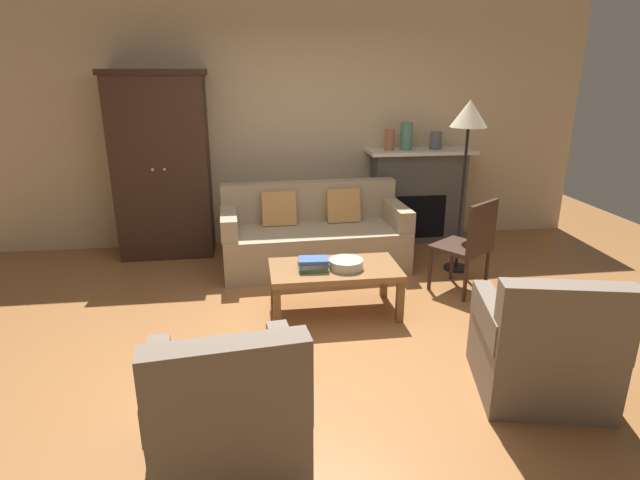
% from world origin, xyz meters
% --- Properties ---
extents(ground_plane, '(9.60, 9.60, 0.00)m').
position_xyz_m(ground_plane, '(0.00, 0.00, 0.00)').
color(ground_plane, '#9E6638').
extents(back_wall, '(7.20, 0.10, 2.80)m').
position_xyz_m(back_wall, '(0.00, 2.55, 1.40)').
color(back_wall, beige).
rests_on(back_wall, ground).
extents(fireplace, '(1.26, 0.48, 1.12)m').
position_xyz_m(fireplace, '(1.55, 2.30, 0.57)').
color(fireplace, '#4C4947').
rests_on(fireplace, ground).
extents(armoire, '(1.06, 0.57, 2.02)m').
position_xyz_m(armoire, '(-1.40, 2.22, 1.01)').
color(armoire, '#382319').
rests_on(armoire, ground).
extents(couch, '(1.95, 0.92, 0.86)m').
position_xyz_m(couch, '(0.19, 1.59, 0.32)').
color(couch, tan).
rests_on(couch, ground).
extents(coffee_table, '(1.10, 0.60, 0.42)m').
position_xyz_m(coffee_table, '(0.22, 0.44, 0.37)').
color(coffee_table, olive).
rests_on(coffee_table, ground).
extents(fruit_bowl, '(0.29, 0.29, 0.08)m').
position_xyz_m(fruit_bowl, '(0.31, 0.39, 0.46)').
color(fruit_bowl, beige).
rests_on(fruit_bowl, coffee_table).
extents(book_stack, '(0.26, 0.19, 0.10)m').
position_xyz_m(book_stack, '(0.03, 0.40, 0.47)').
color(book_stack, '#427A4C').
rests_on(book_stack, coffee_table).
extents(mantel_vase_terracotta, '(0.11, 0.11, 0.24)m').
position_xyz_m(mantel_vase_terracotta, '(1.17, 2.28, 1.24)').
color(mantel_vase_terracotta, '#A86042').
rests_on(mantel_vase_terracotta, fireplace).
extents(mantel_vase_jade, '(0.14, 0.14, 0.31)m').
position_xyz_m(mantel_vase_jade, '(1.37, 2.28, 1.28)').
color(mantel_vase_jade, slate).
rests_on(mantel_vase_jade, fireplace).
extents(mantel_vase_slate, '(0.14, 0.14, 0.20)m').
position_xyz_m(mantel_vase_slate, '(1.73, 2.28, 1.22)').
color(mantel_vase_slate, '#565B66').
rests_on(mantel_vase_slate, fireplace).
extents(armchair_near_left, '(0.85, 0.85, 0.88)m').
position_xyz_m(armchair_near_left, '(-0.63, -1.30, 0.32)').
color(armchair_near_left, '#756656').
rests_on(armchair_near_left, ground).
extents(armchair_near_right, '(0.92, 0.92, 0.88)m').
position_xyz_m(armchair_near_right, '(1.34, -0.92, 0.32)').
color(armchair_near_right, '#756656').
rests_on(armchair_near_right, ground).
extents(side_chair_wooden, '(0.61, 0.61, 0.90)m').
position_xyz_m(side_chair_wooden, '(1.52, 0.67, 0.51)').
color(side_chair_wooden, '#382319').
rests_on(side_chair_wooden, ground).
extents(floor_lamp, '(0.36, 0.36, 1.74)m').
position_xyz_m(floor_lamp, '(1.67, 1.27, 1.51)').
color(floor_lamp, black).
rests_on(floor_lamp, ground).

